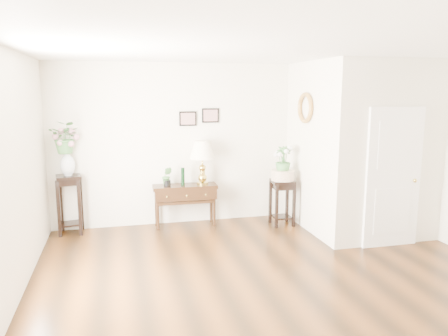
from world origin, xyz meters
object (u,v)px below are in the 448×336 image
object	(u,v)px
plant_stand_a	(70,204)
plant_stand_b	(282,202)
table_lamp	(202,164)
console_table	(185,205)

from	to	relation	value
plant_stand_a	plant_stand_b	bearing A→B (deg)	-6.58
table_lamp	plant_stand_a	bearing A→B (deg)	178.22
table_lamp	plant_stand_b	xyz separation A→B (m)	(1.35, -0.34, -0.68)
console_table	table_lamp	world-z (taller)	table_lamp
table_lamp	plant_stand_a	size ratio (longest dim) A/B	0.79
console_table	plant_stand_a	size ratio (longest dim) A/B	1.12
plant_stand_a	plant_stand_b	world-z (taller)	plant_stand_a
console_table	plant_stand_a	bearing A→B (deg)	179.40
console_table	plant_stand_b	world-z (taller)	plant_stand_b
plant_stand_b	console_table	bearing A→B (deg)	168.36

